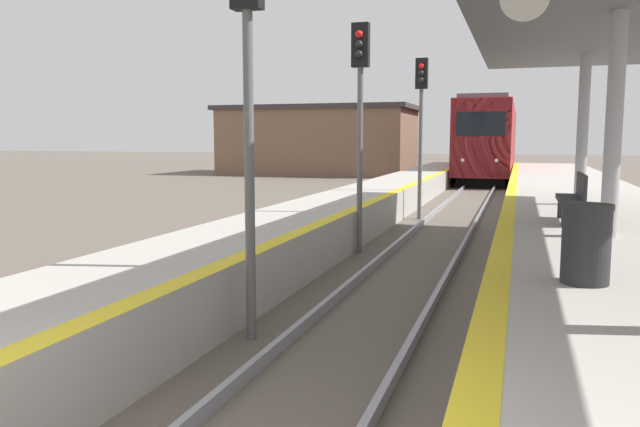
{
  "coord_description": "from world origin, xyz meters",
  "views": [
    {
      "loc": [
        1.85,
        -2.64,
        2.45
      ],
      "look_at": [
        -3.63,
        14.49,
        0.29
      ],
      "focal_mm": 35.0,
      "sensor_mm": 36.0,
      "label": 1
    }
  ],
  "objects_px": {
    "signal_far": "(421,108)",
    "signal_mid": "(360,95)",
    "trash_bin": "(586,244)",
    "bench": "(574,197)",
    "signal_near": "(247,60)",
    "train": "(491,140)"
  },
  "relations": [
    {
      "from": "signal_near",
      "to": "trash_bin",
      "type": "bearing_deg",
      "value": 5.67
    },
    {
      "from": "trash_bin",
      "to": "signal_near",
      "type": "bearing_deg",
      "value": -174.33
    },
    {
      "from": "signal_mid",
      "to": "bench",
      "type": "distance_m",
      "value": 4.7
    },
    {
      "from": "signal_near",
      "to": "signal_mid",
      "type": "height_order",
      "value": "same"
    },
    {
      "from": "signal_near",
      "to": "signal_mid",
      "type": "relative_size",
      "value": 1.0
    },
    {
      "from": "signal_far",
      "to": "trash_bin",
      "type": "xyz_separation_m",
      "value": [
        3.6,
        -11.78,
        -2.04
      ]
    },
    {
      "from": "signal_mid",
      "to": "trash_bin",
      "type": "bearing_deg",
      "value": -55.22
    },
    {
      "from": "signal_mid",
      "to": "signal_far",
      "type": "height_order",
      "value": "same"
    },
    {
      "from": "signal_mid",
      "to": "trash_bin",
      "type": "height_order",
      "value": "signal_mid"
    },
    {
      "from": "signal_far",
      "to": "bench",
      "type": "xyz_separation_m",
      "value": [
        3.88,
        -6.46,
        -1.99
      ]
    },
    {
      "from": "signal_mid",
      "to": "trash_bin",
      "type": "distance_m",
      "value": 7.24
    },
    {
      "from": "bench",
      "to": "trash_bin",
      "type": "bearing_deg",
      "value": -92.95
    },
    {
      "from": "train",
      "to": "signal_mid",
      "type": "relative_size",
      "value": 4.78
    },
    {
      "from": "signal_near",
      "to": "signal_far",
      "type": "bearing_deg",
      "value": 89.11
    },
    {
      "from": "train",
      "to": "signal_mid",
      "type": "xyz_separation_m",
      "value": [
        -1.39,
        -29.52,
        1.0
      ]
    },
    {
      "from": "bench",
      "to": "signal_mid",
      "type": "bearing_deg",
      "value": 174.85
    },
    {
      "from": "signal_far",
      "to": "signal_mid",
      "type": "bearing_deg",
      "value": -93.39
    },
    {
      "from": "signal_mid",
      "to": "bench",
      "type": "height_order",
      "value": "signal_mid"
    },
    {
      "from": "trash_bin",
      "to": "bench",
      "type": "xyz_separation_m",
      "value": [
        0.27,
        5.32,
        0.05
      ]
    },
    {
      "from": "signal_mid",
      "to": "bench",
      "type": "relative_size",
      "value": 3.11
    },
    {
      "from": "train",
      "to": "signal_near",
      "type": "distance_m",
      "value": 35.63
    },
    {
      "from": "signal_near",
      "to": "trash_bin",
      "type": "height_order",
      "value": "signal_near"
    }
  ]
}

